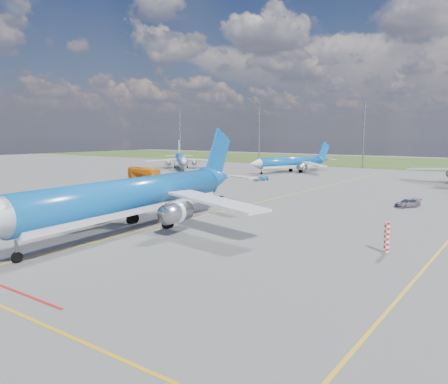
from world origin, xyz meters
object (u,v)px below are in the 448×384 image
Objects in this scene: main_airliner at (133,230)px; service_car_a at (174,181)px; warning_post at (387,238)px; bg_jet_nnw at (290,172)px; service_car_b at (222,201)px; apron_bus at (144,174)px; service_car_c at (407,203)px; bg_jet_nw at (181,169)px; baggage_tug_c at (261,179)px.

main_airliner reaches higher than service_car_a.
main_airliner is at bearing -164.85° from warning_post.
service_car_b is at bearing -54.21° from bg_jet_nnw.
bg_jet_nnw is 83.86m from main_airliner.
warning_post is at bearing -63.58° from service_car_a.
service_car_a is at bearing -88.88° from apron_bus.
service_car_c is at bearing 53.15° from main_airliner.
service_car_c is at bearing -27.60° from bg_jet_nnw.
bg_jet_nw is at bearing 36.93° from apron_bus.
apron_bus is (-41.06, 41.23, 1.53)m from main_airliner.
service_car_a is at bearing -82.29° from bg_jet_nnw.
warning_post reaches higher than service_car_c.
main_airliner is 48.95m from service_car_a.
warning_post is 0.07× the size of main_airliner.
baggage_tug_c is at bearing -47.95° from apron_bus.
bg_jet_nw reaches higher than service_car_c.
main_airliner reaches higher than bg_jet_nw.
warning_post is 106.04m from bg_jet_nw.
bg_jet_nw reaches higher than apron_bus.
service_car_b is (26.59, -17.87, -0.04)m from service_car_a.
bg_jet_nnw is 0.74× the size of main_airliner.
service_car_a reaches higher than service_car_b.
warning_post is 75.90m from apron_bus.
bg_jet_nw is at bearing 122.27° from main_airliner.
main_airliner is at bearing -124.38° from apron_bus.
service_car_b is (53.89, -51.39, 0.66)m from bg_jet_nw.
baggage_tug_c is (-16.31, 56.29, 0.48)m from main_airliner.
apron_bus is at bearing -97.88° from bg_jet_nnw.
bg_jet_nw is at bearing -173.07° from service_car_c.
service_car_a is (11.79, -2.00, -0.82)m from apron_bus.
service_car_b is at bearing -87.94° from bg_jet_nw.
apron_bus is 43.23m from service_car_b.
bg_jet_nnw is 7.67× the size of service_car_c.
main_airliner is 9.75× the size of baggage_tug_c.
warning_post is at bearing -82.45° from bg_jet_nw.
apron_bus is (-19.74, -39.87, 1.53)m from bg_jet_nnw.
service_car_c is (43.29, -44.92, 0.63)m from bg_jet_nnw.
bg_jet_nw is at bearing 95.26° from service_car_a.
main_airliner reaches higher than service_car_c.
bg_jet_nw is 7.06× the size of service_car_b.
main_airliner reaches higher than warning_post.
service_car_b is 37.49m from baggage_tug_c.
service_car_b reaches higher than service_car_c.
bg_jet_nnw is (35.25, 8.35, 0.00)m from bg_jet_nw.
service_car_b is 28.76m from service_car_c.
service_car_a reaches higher than baggage_tug_c.
bg_jet_nw is 86.63m from service_car_c.
bg_jet_nnw is 44.52m from apron_bus.
service_car_c is (51.23, -3.04, -0.08)m from service_car_a.
bg_jet_nnw is 8.03× the size of service_car_a.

